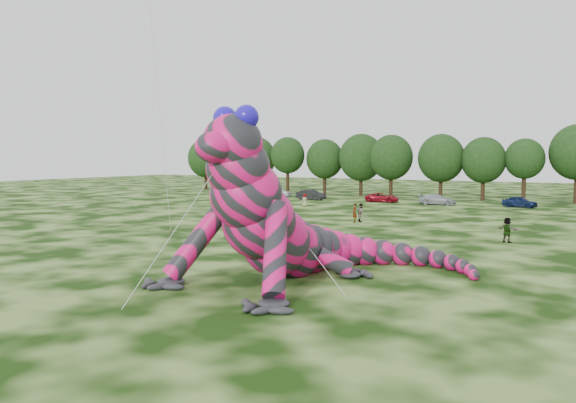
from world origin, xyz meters
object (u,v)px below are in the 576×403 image
Objects in this scene: car_0 at (278,192)px; car_1 at (311,195)px; spectator_5 at (507,230)px; spectator_4 at (305,200)px; tree_3 at (288,165)px; car_2 at (382,197)px; tree_8 at (483,169)px; tree_0 at (206,164)px; tree_6 at (391,166)px; spectator_1 at (361,213)px; tree_7 at (441,167)px; car_4 at (520,202)px; tree_9 at (524,170)px; tree_2 at (256,164)px; tree_4 at (325,167)px; inflatable_gecko at (291,194)px; car_3 at (437,200)px; tree_5 at (361,165)px; tree_1 at (229,164)px; spectator_0 at (354,213)px; flying_kite at (149,1)px.

car_1 reaches higher than car_0.
spectator_4 is at bearing -11.05° from spectator_5.
car_2 is at bearing -24.93° from tree_3.
tree_8 is 39.96m from spectator_5.
tree_0 is 1.00× the size of tree_6.
spectator_1 is at bearing -99.39° from tree_8.
car_2 is at bearing -121.78° from tree_7.
car_4 is 2.28× the size of spectator_1.
spectator_5 is (2.78, -30.23, 0.23)m from car_4.
tree_7 is 11.17m from tree_9.
tree_2 reaches higher than tree_7.
tree_7 is at bearing -0.59° from tree_3.
tree_4 reaches higher than car_2.
inflatable_gecko is 9.40× the size of spectator_5.
spectator_1 reaches higher than car_3.
tree_6 is at bearing 113.00° from inflatable_gecko.
tree_1 is at bearing -179.13° from tree_5.
tree_7 is (13.04, -1.63, -0.16)m from tree_5.
spectator_0 is (11.88, -12.59, 0.11)m from spectator_4.
spectator_0 is (23.32, -25.61, 0.18)m from car_0.
tree_1 is 6.20× the size of spectator_4.
tree_6 is 2.34× the size of car_4.
car_0 is 25.34m from car_3.
tree_1 is 1.04× the size of tree_7.
flying_kite is 52.00m from tree_6.
car_3 is at bearing -78.10° from tree_7.
tree_1 is at bearing 56.43° from car_0.
spectator_4 is (-4.30, -19.97, -3.95)m from tree_6.
tree_1 is at bearing 136.98° from inflatable_gecko.
flying_kite is 2.19× the size of tree_4.
tree_5 is at bearing 50.37° from car_3.
tree_8 is at bearing 46.44° from car_4.
tree_5 is 5.43× the size of spectator_0.
tree_8 is (44.14, -1.07, -0.43)m from tree_1.
car_3 is at bearing 108.37° from car_4.
tree_9 is (30.71, -1.37, -0.19)m from tree_4.
car_1 is 41.65m from spectator_5.
inflatable_gecko is 1.99× the size of tree_9.
tree_3 is 12.67m from tree_5.
spectator_1 reaches higher than car_0.
tree_9 reaches higher than inflatable_gecko.
tree_3 is (18.84, -2.17, -0.03)m from tree_0.
tree_2 is (-24.39, 52.51, -12.57)m from flying_kite.
spectator_5 is at bearing -60.25° from tree_6.
tree_5 is 19.21m from car_3.
tree_8 is 1.91× the size of car_3.
tree_8 is at bearing -55.07° from car_2.
spectator_5 is (14.02, -6.63, 0.03)m from spectator_1.
tree_5 is 24.22m from tree_9.
flying_kite reaches higher than spectator_5.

